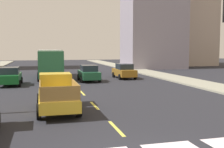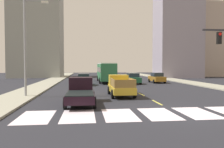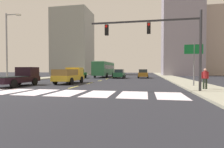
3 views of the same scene
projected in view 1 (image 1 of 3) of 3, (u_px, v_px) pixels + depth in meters
sidewalk_right at (191, 82)px, 28.46m from camera, size 3.43×110.00×0.15m
lane_dash_0 at (116, 128)px, 12.01m from camera, size 0.16×2.40×0.01m
lane_dash_1 at (94, 106)px, 16.83m from camera, size 0.16×2.40×0.01m
lane_dash_2 at (82, 93)px, 21.65m from camera, size 0.16×2.40×0.01m
lane_dash_3 at (75, 85)px, 26.47m from camera, size 0.16×2.40×0.01m
lane_dash_4 at (69, 79)px, 31.29m from camera, size 0.16×2.40×0.01m
lane_dash_5 at (65, 75)px, 36.12m from camera, size 0.16×2.40×0.01m
lane_dash_6 at (62, 72)px, 40.94m from camera, size 0.16×2.40×0.01m
lane_dash_7 at (60, 70)px, 45.76m from camera, size 0.16×2.40×0.01m
pickup_stakebed at (57, 93)px, 15.62m from camera, size 2.18×5.20×1.96m
city_bus at (49, 62)px, 32.16m from camera, size 2.72×10.80×3.32m
sedan_near_right at (89, 73)px, 29.46m from camera, size 2.02×4.40×1.72m
sedan_near_left at (10, 76)px, 26.12m from camera, size 2.02×4.40×1.72m
sedan_mid at (124, 71)px, 32.29m from camera, size 2.02×4.40×1.72m
block_mid_right at (179, 19)px, 59.31m from camera, size 11.96×11.83×19.61m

